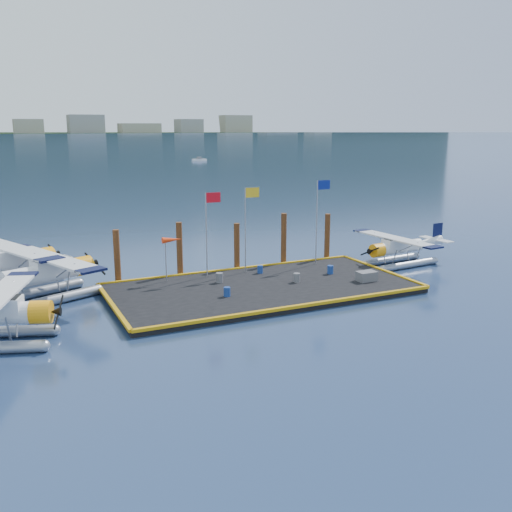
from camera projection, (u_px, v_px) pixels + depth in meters
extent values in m
plane|color=navy|center=(262.00, 291.00, 38.54)|extent=(4000.00, 4000.00, 0.00)
cube|color=black|center=(262.00, 288.00, 38.50)|extent=(20.00, 10.00, 0.40)
cone|color=black|center=(141.00, 130.00, 1463.75)|extent=(1100.00, 1100.00, 360.00)
cone|color=#4D6567|center=(194.00, 129.00, 2291.15)|extent=(1300.00, 1300.00, 560.00)
cone|color=white|center=(191.00, 3.00, 2186.31)|extent=(280.00, 280.00, 120.00)
cone|color=#4D6567|center=(272.00, 129.00, 2326.41)|extent=(1000.00, 1000.00, 420.00)
cube|color=black|center=(4.00, 303.00, 28.62)|extent=(1.71, 1.49, 0.57)
cylinder|color=#FD9A0E|center=(41.00, 312.00, 28.93)|extent=(1.36, 1.46, 1.19)
cube|color=black|center=(59.00, 311.00, 29.02)|extent=(0.80, 2.19, 1.16)
cube|color=black|center=(23.00, 274.00, 32.81)|extent=(1.76, 1.38, 0.13)
cylinder|color=#90949D|center=(32.00, 293.00, 37.00)|extent=(6.50, 3.17, 0.65)
cylinder|color=#90949D|center=(51.00, 301.00, 35.41)|extent=(6.50, 3.17, 0.65)
cylinder|color=silver|center=(43.00, 274.00, 36.03)|extent=(5.14, 3.03, 1.20)
cube|color=silver|center=(52.00, 266.00, 36.42)|extent=(2.67, 2.02, 0.98)
cube|color=black|center=(56.00, 262.00, 36.60)|extent=(1.84, 1.64, 0.60)
cylinder|color=#FD9A0E|center=(83.00, 266.00, 38.06)|extent=(1.49, 1.58, 1.26)
cube|color=black|center=(95.00, 263.00, 38.72)|extent=(0.98, 2.27, 1.22)
cube|color=silver|center=(51.00, 258.00, 36.29)|extent=(5.23, 9.69, 0.13)
cube|color=black|center=(17.00, 247.00, 39.39)|extent=(1.88, 1.53, 0.14)
cube|color=black|center=(91.00, 270.00, 33.20)|extent=(1.88, 1.53, 0.14)
cylinder|color=#90949D|center=(13.00, 289.00, 37.88)|extent=(6.59, 3.35, 0.67)
cylinder|color=silver|center=(5.00, 264.00, 38.50)|extent=(5.23, 3.18, 1.22)
cube|color=silver|center=(14.00, 256.00, 38.90)|extent=(2.73, 2.09, 1.00)
cube|color=black|center=(19.00, 252.00, 39.09)|extent=(1.89, 1.69, 0.61)
cylinder|color=#FD9A0E|center=(45.00, 257.00, 40.61)|extent=(1.53, 1.63, 1.29)
cube|color=black|center=(57.00, 254.00, 41.30)|extent=(1.04, 2.30, 1.25)
cube|color=silver|center=(13.00, 248.00, 38.78)|extent=(5.51, 9.85, 0.13)
cube|color=black|center=(49.00, 259.00, 35.68)|extent=(1.93, 1.58, 0.14)
cylinder|color=#90949D|center=(410.00, 264.00, 44.86)|extent=(5.66, 1.07, 0.55)
cylinder|color=#90949D|center=(392.00, 259.00, 46.54)|extent=(5.66, 1.07, 0.55)
cylinder|color=silver|center=(400.00, 247.00, 45.34)|extent=(4.30, 1.39, 1.00)
cube|color=silver|center=(395.00, 244.00, 45.00)|extent=(2.09, 1.18, 0.82)
cube|color=black|center=(392.00, 242.00, 44.82)|extent=(1.36, 1.07, 0.50)
cylinder|color=#FD9A0E|center=(377.00, 250.00, 44.17)|extent=(1.00, 1.14, 1.05)
cube|color=black|center=(370.00, 251.00, 43.79)|extent=(0.24, 2.02, 1.02)
cube|color=silver|center=(395.00, 238.00, 44.90)|extent=(2.13, 8.28, 0.11)
cube|color=black|center=(433.00, 247.00, 41.61)|extent=(1.43, 0.94, 0.12)
cube|color=black|center=(362.00, 231.00, 48.19)|extent=(1.43, 0.94, 0.12)
cube|color=black|center=(438.00, 232.00, 47.22)|extent=(1.01, 0.20, 1.55)
cube|color=silver|center=(436.00, 239.00, 47.31)|extent=(1.10, 3.16, 0.09)
cylinder|color=#58575C|center=(220.00, 278.00, 39.14)|extent=(0.48, 0.48, 0.68)
cylinder|color=#58575C|center=(297.00, 278.00, 39.25)|extent=(0.45, 0.45, 0.63)
cylinder|color=navy|center=(227.00, 292.00, 35.99)|extent=(0.42, 0.42, 0.60)
cylinder|color=navy|center=(330.00, 270.00, 41.49)|extent=(0.43, 0.43, 0.61)
cylinder|color=navy|center=(260.00, 269.00, 41.67)|extent=(0.41, 0.41, 0.57)
cube|color=#58575C|center=(367.00, 276.00, 39.59)|extent=(1.33, 0.89, 0.67)
cylinder|color=#93929A|center=(206.00, 235.00, 40.11)|extent=(0.08, 0.08, 6.00)
cube|color=red|center=(213.00, 197.00, 39.74)|extent=(1.10, 0.03, 0.70)
cylinder|color=#93929A|center=(245.00, 231.00, 41.32)|extent=(0.08, 0.08, 6.20)
cube|color=yellow|center=(252.00, 193.00, 40.94)|extent=(1.10, 0.03, 0.70)
cylinder|color=#93929A|center=(317.00, 223.00, 43.76)|extent=(0.08, 0.08, 6.50)
cube|color=navy|center=(324.00, 185.00, 43.34)|extent=(1.10, 0.03, 0.70)
cylinder|color=#93929A|center=(166.00, 260.00, 39.21)|extent=(0.07, 0.07, 3.00)
cone|color=#F0340D|center=(172.00, 240.00, 39.10)|extent=(1.40, 0.44, 0.44)
cylinder|color=#3F2512|center=(117.00, 258.00, 39.36)|extent=(0.44, 0.44, 4.00)
cylinder|color=#3F2512|center=(180.00, 251.00, 41.19)|extent=(0.44, 0.44, 4.20)
cylinder|color=#3F2512|center=(237.00, 248.00, 43.09)|extent=(0.44, 0.44, 3.80)
cylinder|color=#3F2512|center=(284.00, 240.00, 44.69)|extent=(0.44, 0.44, 4.30)
cylinder|color=#3F2512|center=(327.00, 238.00, 46.37)|extent=(0.44, 0.44, 4.00)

